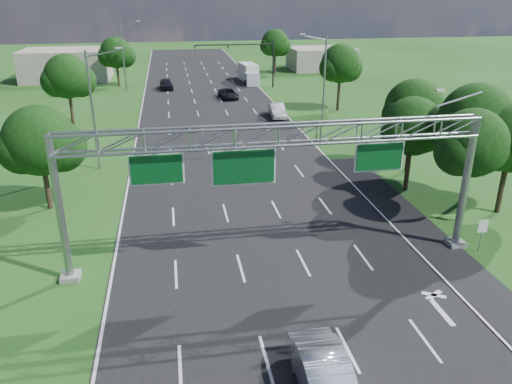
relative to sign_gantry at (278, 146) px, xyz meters
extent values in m
plane|color=#1D4615|center=(-0.33, 18.00, -6.89)|extent=(220.00, 220.00, 0.00)
cube|color=black|center=(-0.33, 18.00, -6.89)|extent=(18.00, 180.00, 0.02)
cube|color=black|center=(9.87, 2.00, -6.89)|extent=(3.00, 30.00, 0.02)
cube|color=gray|center=(11.17, 0.00, -6.74)|extent=(1.00, 1.00, 0.30)
cylinder|color=gray|center=(11.17, 0.00, -2.89)|extent=(0.44, 0.44, 8.00)
cube|color=gray|center=(-11.33, 0.00, -6.74)|extent=(1.00, 1.00, 0.30)
cylinder|color=gray|center=(-11.33, 0.00, -2.89)|extent=(0.40, 0.40, 8.00)
cylinder|color=gray|center=(9.97, 0.00, 2.11)|extent=(2.54, 0.12, 0.79)
cube|color=beige|center=(8.77, 0.00, 2.61)|extent=(0.50, 0.22, 0.12)
cube|color=white|center=(-6.33, -0.02, -0.89)|extent=(2.80, 0.05, 1.70)
cube|color=#08471B|center=(-6.33, -0.08, -0.89)|extent=(2.62, 0.05, 1.52)
cube|color=white|center=(-1.83, -0.02, -1.04)|extent=(3.40, 0.05, 2.00)
cube|color=#08471B|center=(-1.83, -0.08, -1.04)|extent=(3.22, 0.05, 1.82)
cube|color=white|center=(5.67, -0.02, -0.89)|extent=(2.80, 0.05, 1.70)
cube|color=#08471B|center=(5.67, -0.08, -0.89)|extent=(2.62, 0.05, 1.52)
cylinder|color=gray|center=(12.07, -1.00, -5.89)|extent=(0.06, 0.06, 2.00)
cube|color=white|center=(12.07, -1.03, -5.19)|extent=(0.60, 0.04, 0.80)
cylinder|color=black|center=(10.67, 53.00, -3.39)|extent=(0.24, 0.24, 7.00)
cylinder|color=black|center=(4.67, 53.00, -0.29)|extent=(12.00, 0.18, 0.18)
imported|color=black|center=(-1.33, 53.00, -0.84)|extent=(0.18, 0.22, 1.10)
imported|color=black|center=(3.67, 53.00, -0.84)|extent=(0.18, 0.22, 1.10)
imported|color=black|center=(8.67, 53.00, -0.84)|extent=(0.18, 0.22, 1.10)
cylinder|color=gray|center=(-11.83, 18.00, -1.89)|extent=(0.20, 0.20, 10.00)
cylinder|color=gray|center=(-10.53, 18.00, 2.81)|extent=(2.78, 0.12, 0.60)
cube|color=beige|center=(-9.23, 18.00, 3.21)|extent=(0.55, 0.22, 0.12)
cylinder|color=gray|center=(-11.83, 53.00, -1.89)|extent=(0.20, 0.20, 10.00)
cylinder|color=gray|center=(-10.53, 53.00, 2.81)|extent=(2.78, 0.12, 0.60)
cube|color=beige|center=(-9.23, 53.00, 3.21)|extent=(0.55, 0.22, 0.12)
cylinder|color=gray|center=(11.17, 28.00, -1.89)|extent=(0.20, 0.20, 10.00)
cylinder|color=gray|center=(9.87, 28.00, 2.81)|extent=(2.78, 0.12, 0.60)
cube|color=beige|center=(8.57, 28.00, 3.21)|extent=(0.55, 0.22, 0.12)
cylinder|color=#2D2116|center=(13.17, 3.00, -5.02)|extent=(0.36, 0.36, 3.74)
sphere|color=black|center=(13.17, 3.00, -1.39)|extent=(4.40, 4.40, 4.40)
sphere|color=black|center=(14.27, 3.40, -1.94)|extent=(3.30, 3.30, 3.30)
sphere|color=black|center=(12.18, 2.70, -1.83)|extent=(3.08, 3.08, 3.08)
cylinder|color=#2D2116|center=(15.17, 6.00, -4.80)|extent=(0.36, 0.36, 4.18)
sphere|color=black|center=(15.17, 6.00, -0.71)|extent=(5.00, 5.00, 5.00)
sphere|color=black|center=(16.42, 6.40, -1.34)|extent=(3.75, 3.75, 3.75)
sphere|color=black|center=(14.04, 5.70, -1.21)|extent=(3.50, 3.50, 3.50)
cylinder|color=#2D2116|center=(12.17, 9.00, -5.24)|extent=(0.36, 0.36, 3.30)
sphere|color=black|center=(12.17, 9.00, -1.83)|extent=(4.40, 4.40, 4.40)
sphere|color=black|center=(13.27, 9.40, -2.38)|extent=(3.30, 3.30, 3.30)
sphere|color=black|center=(11.18, 8.70, -2.27)|extent=(3.08, 3.08, 3.08)
cylinder|color=#2D2116|center=(16.67, 4.00, -5.13)|extent=(0.36, 0.36, 3.52)
sphere|color=black|center=(16.67, 4.00, -1.53)|extent=(4.60, 4.60, 4.60)
sphere|color=black|center=(15.63, 3.70, -1.99)|extent=(3.22, 3.22, 3.22)
cylinder|color=#2D2116|center=(14.17, 13.00, -5.13)|extent=(0.36, 0.36, 3.52)
sphere|color=black|center=(14.17, 13.00, -1.45)|extent=(4.80, 4.80, 4.80)
sphere|color=black|center=(15.37, 13.40, -2.05)|extent=(3.60, 3.60, 3.60)
sphere|color=black|center=(13.09, 12.70, -1.93)|extent=(3.36, 3.36, 3.36)
cylinder|color=#2D2116|center=(-14.33, 10.00, -5.35)|extent=(0.36, 0.36, 3.08)
sphere|color=black|center=(-14.33, 10.00, -1.89)|extent=(4.80, 4.80, 4.80)
sphere|color=black|center=(-13.13, 10.40, -2.49)|extent=(3.60, 3.60, 3.60)
sphere|color=black|center=(-15.41, 9.70, -2.37)|extent=(3.36, 3.36, 3.36)
cylinder|color=#2D2116|center=(-16.33, 33.00, -5.02)|extent=(0.36, 0.36, 3.74)
sphere|color=black|center=(-16.33, 33.00, -1.23)|extent=(4.80, 4.80, 4.80)
sphere|color=black|center=(-15.13, 33.40, -1.83)|extent=(3.60, 3.60, 3.60)
sphere|color=black|center=(-17.41, 32.70, -1.71)|extent=(3.36, 3.36, 3.36)
cylinder|color=#2D2116|center=(-13.33, 58.00, -5.24)|extent=(0.36, 0.36, 3.30)
sphere|color=black|center=(-13.33, 58.00, -1.67)|extent=(4.80, 4.80, 4.80)
sphere|color=black|center=(-12.13, 58.40, -2.27)|extent=(3.60, 3.60, 3.60)
sphere|color=black|center=(-14.41, 57.70, -2.15)|extent=(3.36, 3.36, 3.36)
cylinder|color=#2D2116|center=(15.67, 36.00, -4.91)|extent=(0.36, 0.36, 3.96)
sphere|color=black|center=(15.67, 36.00, -1.01)|extent=(4.80, 4.80, 4.80)
sphere|color=black|center=(16.87, 36.40, -1.61)|extent=(3.60, 3.60, 3.60)
sphere|color=black|center=(14.59, 35.70, -1.49)|extent=(3.36, 3.36, 3.36)
cylinder|color=#2D2116|center=(13.67, 66.00, -5.13)|extent=(0.36, 0.36, 3.52)
sphere|color=black|center=(13.67, 66.00, -1.45)|extent=(4.80, 4.80, 4.80)
sphere|color=black|center=(14.87, 66.40, -2.05)|extent=(3.60, 3.60, 3.60)
sphere|color=black|center=(12.59, 65.70, -1.93)|extent=(3.36, 3.36, 3.36)
cube|color=gray|center=(-22.33, 66.00, -4.39)|extent=(14.00, 10.00, 5.00)
cube|color=gray|center=(23.67, 70.00, -4.89)|extent=(12.00, 9.00, 4.00)
imported|color=#B5BBC1|center=(-0.30, -10.41, -6.03)|extent=(1.87, 5.25, 1.72)
imported|color=black|center=(2.74, 45.64, -6.22)|extent=(2.75, 5.03, 1.34)
imported|color=black|center=(-5.88, 54.29, -6.10)|extent=(2.28, 4.80, 1.59)
imported|color=#BDBDBD|center=(7.26, 33.79, -6.10)|extent=(1.91, 4.87, 1.58)
cube|color=silver|center=(7.67, 58.96, -5.36)|extent=(2.81, 5.77, 2.78)
cube|color=silver|center=(7.67, 55.06, -5.87)|extent=(2.34, 2.26, 2.04)
cylinder|color=black|center=(6.65, 55.25, -6.43)|extent=(0.32, 0.93, 0.93)
cylinder|color=black|center=(8.69, 55.25, -6.43)|extent=(0.32, 0.93, 0.93)
cylinder|color=black|center=(6.65, 60.81, -6.43)|extent=(0.32, 0.93, 0.93)
cylinder|color=black|center=(8.69, 60.81, -6.43)|extent=(0.32, 0.93, 0.93)
camera|label=1|loc=(-5.41, -24.48, 7.67)|focal=35.00mm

